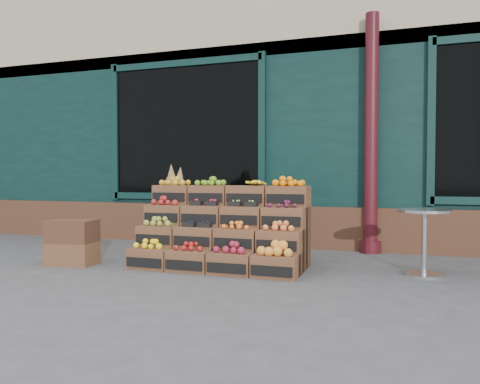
% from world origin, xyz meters
% --- Properties ---
extents(ground, '(60.00, 60.00, 0.00)m').
position_xyz_m(ground, '(0.00, 0.00, 0.00)').
color(ground, '#48484B').
rests_on(ground, ground).
extents(shop_facade, '(12.00, 6.24, 4.80)m').
position_xyz_m(shop_facade, '(0.00, 5.11, 2.40)').
color(shop_facade, black).
rests_on(shop_facade, ground).
extents(crate_display, '(1.90, 0.93, 1.19)m').
position_xyz_m(crate_display, '(-0.35, 0.54, 0.37)').
color(crate_display, brown).
rests_on(crate_display, ground).
extents(spare_crates, '(0.56, 0.42, 0.52)m').
position_xyz_m(spare_crates, '(-2.05, 0.05, 0.26)').
color(spare_crates, brown).
rests_on(spare_crates, ground).
extents(bistro_table, '(0.55, 0.55, 0.69)m').
position_xyz_m(bistro_table, '(1.81, 0.72, 0.43)').
color(bistro_table, '#B8B9BF').
rests_on(bistro_table, ground).
extents(shopkeeper, '(0.76, 0.65, 1.76)m').
position_xyz_m(shopkeeper, '(-1.76, 2.99, 0.88)').
color(shopkeeper, '#195A20').
rests_on(shopkeeper, ground).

